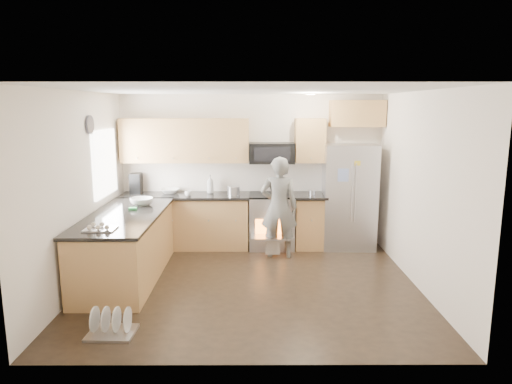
{
  "coord_description": "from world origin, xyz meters",
  "views": [
    {
      "loc": [
        0.06,
        -5.92,
        2.4
      ],
      "look_at": [
        0.08,
        0.5,
        1.19
      ],
      "focal_mm": 32.0,
      "sensor_mm": 36.0,
      "label": 1
    }
  ],
  "objects_px": {
    "person": "(279,207)",
    "stove_range": "(272,209)",
    "refrigerator": "(349,196)",
    "dish_rack": "(112,327)"
  },
  "relations": [
    {
      "from": "refrigerator",
      "to": "person",
      "type": "relative_size",
      "value": 1.09
    },
    {
      "from": "stove_range",
      "to": "person",
      "type": "xyz_separation_m",
      "value": [
        0.1,
        -0.51,
        0.14
      ]
    },
    {
      "from": "refrigerator",
      "to": "dish_rack",
      "type": "distance_m",
      "value": 4.48
    },
    {
      "from": "refrigerator",
      "to": "person",
      "type": "distance_m",
      "value": 1.33
    },
    {
      "from": "stove_range",
      "to": "person",
      "type": "relative_size",
      "value": 1.1
    },
    {
      "from": "stove_range",
      "to": "person",
      "type": "height_order",
      "value": "stove_range"
    },
    {
      "from": "refrigerator",
      "to": "dish_rack",
      "type": "relative_size",
      "value": 3.52
    },
    {
      "from": "stove_range",
      "to": "refrigerator",
      "type": "xyz_separation_m",
      "value": [
        1.32,
        0.01,
        0.21
      ]
    },
    {
      "from": "person",
      "to": "stove_range",
      "type": "bearing_deg",
      "value": -74.17
    },
    {
      "from": "stove_range",
      "to": "person",
      "type": "distance_m",
      "value": 0.54
    }
  ]
}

